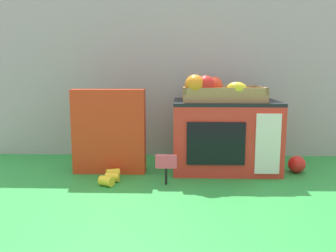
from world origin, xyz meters
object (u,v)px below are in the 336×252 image
Objects in this scene: cookie_set_box at (109,131)px; loose_toy_banana at (111,177)px; toy_microwave at (225,135)px; loose_toy_apple at (297,164)px; food_groups_crate at (218,92)px; price_sign at (166,165)px.

cookie_set_box reaches higher than loose_toy_banana.
toy_microwave is 1.26× the size of cookie_set_box.
toy_microwave is at bearing 169.95° from loose_toy_apple.
loose_toy_banana is at bearing -78.79° from cookie_set_box.
food_groups_crate is 0.48m from loose_toy_banana.
loose_toy_banana is at bearing -156.60° from toy_microwave.
loose_toy_apple is (0.29, -0.02, -0.26)m from food_groups_crate.
toy_microwave is at bearing 42.81° from price_sign.
price_sign is (-0.21, -0.20, -0.06)m from toy_microwave.
toy_microwave is 6.08× the size of loose_toy_apple.
toy_microwave is 3.80× the size of price_sign.
food_groups_crate is at bearing 4.16° from cookie_set_box.
loose_toy_banana is at bearing -169.06° from loose_toy_apple.
food_groups_crate is 0.34m from price_sign.
toy_microwave reaches higher than loose_toy_apple.
loose_toy_banana is (0.02, -0.12, -0.14)m from cookie_set_box.
food_groups_crate is 0.96× the size of cookie_set_box.
food_groups_crate is 4.64× the size of loose_toy_apple.
cookie_set_box is (-0.39, -0.03, -0.14)m from food_groups_crate.
price_sign is 1.60× the size of loose_toy_apple.
cookie_set_box is 2.27× the size of loose_toy_banana.
toy_microwave is 0.17m from food_groups_crate.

